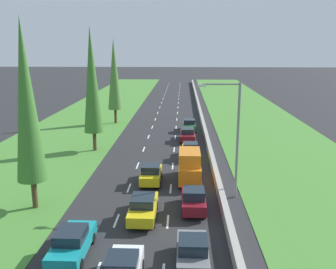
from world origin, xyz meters
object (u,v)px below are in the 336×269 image
at_px(grey_hatchback_right_lane, 193,252).
at_px(poplar_tree_third, 92,81).
at_px(maroon_hatchback_right_lane, 194,200).
at_px(orange_van_right_lane, 189,166).
at_px(poplar_tree_fourth, 114,74).
at_px(poplar_tree_second, 26,102).
at_px(maroon_sedan_right_lane, 188,134).
at_px(yellow_sedan_centre_lane, 143,207).
at_px(green_hatchback_right_lane, 189,125).
at_px(yellow_hatchback_centre_lane, 151,174).
at_px(teal_sedan_left_lane, 72,243).
at_px(street_light_mast, 233,132).
at_px(yellow_hatchback_right_lane, 190,150).

bearing_deg(grey_hatchback_right_lane, poplar_tree_third, 115.15).
relative_size(maroon_hatchback_right_lane, orange_van_right_lane, 0.80).
xyz_separation_m(orange_van_right_lane, poplar_tree_fourth, (-10.92, 24.81, 6.03)).
xyz_separation_m(poplar_tree_second, poplar_tree_third, (0.82, 15.42, 0.04)).
bearing_deg(maroon_sedan_right_lane, maroon_hatchback_right_lane, -89.40).
distance_m(maroon_hatchback_right_lane, poplar_tree_second, 13.55).
relative_size(yellow_sedan_centre_lane, maroon_hatchback_right_lane, 1.15).
xyz_separation_m(orange_van_right_lane, maroon_sedan_right_lane, (-0.01, 14.34, -0.59)).
bearing_deg(maroon_sedan_right_lane, green_hatchback_right_lane, 87.02).
distance_m(yellow_hatchback_centre_lane, teal_sedan_left_lane, 12.14).
xyz_separation_m(maroon_hatchback_right_lane, poplar_tree_fourth, (-11.13, 30.80, 6.59)).
bearing_deg(orange_van_right_lane, teal_sedan_left_lane, -119.01).
bearing_deg(yellow_sedan_centre_lane, yellow_hatchback_centre_lane, 90.31).
height_order(grey_hatchback_right_lane, yellow_hatchback_centre_lane, same).
xyz_separation_m(maroon_hatchback_right_lane, street_light_mast, (3.01, 2.61, 4.40)).
bearing_deg(green_hatchback_right_lane, orange_van_right_lane, -90.80).
bearing_deg(maroon_hatchback_right_lane, yellow_hatchback_centre_lane, 123.20).
distance_m(teal_sedan_left_lane, poplar_tree_third, 23.11).
height_order(green_hatchback_right_lane, poplar_tree_third, poplar_tree_third).
height_order(teal_sedan_left_lane, street_light_mast, street_light_mast).
relative_size(yellow_hatchback_centre_lane, green_hatchback_right_lane, 1.00).
bearing_deg(grey_hatchback_right_lane, yellow_hatchback_centre_lane, 104.86).
relative_size(maroon_sedan_right_lane, street_light_mast, 0.50).
height_order(yellow_hatchback_right_lane, poplar_tree_third, poplar_tree_third).
bearing_deg(poplar_tree_fourth, orange_van_right_lane, -66.25).
height_order(grey_hatchback_right_lane, maroon_sedan_right_lane, grey_hatchback_right_lane).
xyz_separation_m(maroon_hatchback_right_lane, orange_van_right_lane, (-0.21, 5.99, 0.56)).
xyz_separation_m(yellow_hatchback_centre_lane, teal_sedan_left_lane, (-3.47, -11.64, -0.02)).
height_order(yellow_hatchback_right_lane, green_hatchback_right_lane, same).
height_order(yellow_hatchback_centre_lane, poplar_tree_fourth, poplar_tree_fourth).
bearing_deg(poplar_tree_second, maroon_sedan_right_lane, 60.80).
distance_m(orange_van_right_lane, poplar_tree_third, 15.57).
distance_m(teal_sedan_left_lane, street_light_mast, 14.07).
relative_size(grey_hatchback_right_lane, maroon_hatchback_right_lane, 1.00).
bearing_deg(teal_sedan_left_lane, orange_van_right_lane, 60.99).
xyz_separation_m(orange_van_right_lane, poplar_tree_third, (-10.55, 9.42, 6.50)).
distance_m(yellow_sedan_centre_lane, poplar_tree_third, 19.63).
distance_m(yellow_hatchback_centre_lane, poplar_tree_second, 11.97).
bearing_deg(teal_sedan_left_lane, grey_hatchback_right_lane, -6.29).
distance_m(yellow_sedan_centre_lane, yellow_hatchback_centre_lane, 6.76).
bearing_deg(yellow_hatchback_centre_lane, orange_van_right_lane, 10.38).
distance_m(poplar_tree_fourth, street_light_mast, 31.62).
height_order(yellow_hatchback_centre_lane, poplar_tree_third, poplar_tree_third).
bearing_deg(yellow_hatchback_right_lane, grey_hatchback_right_lane, -90.68).
bearing_deg(poplar_tree_third, poplar_tree_fourth, 91.36).
xyz_separation_m(yellow_hatchback_right_lane, poplar_tree_fourth, (-11.13, 17.86, 6.59)).
bearing_deg(grey_hatchback_right_lane, maroon_sedan_right_lane, 89.95).
height_order(grey_hatchback_right_lane, green_hatchback_right_lane, same).
bearing_deg(poplar_tree_fourth, maroon_hatchback_right_lane, -70.14).
bearing_deg(grey_hatchback_right_lane, poplar_tree_fourth, 106.07).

